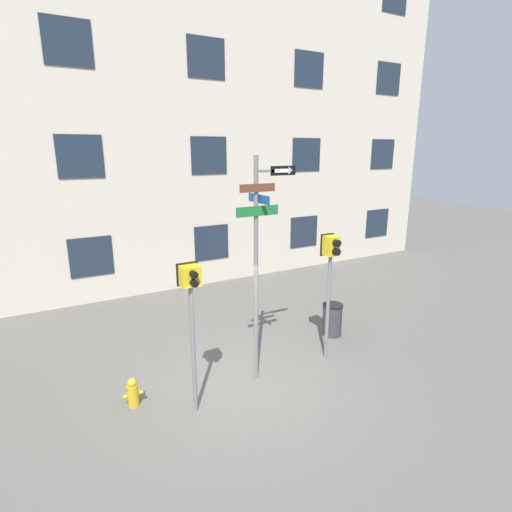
{
  "coord_description": "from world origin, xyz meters",
  "views": [
    {
      "loc": [
        -3.27,
        -6.42,
        4.7
      ],
      "look_at": [
        0.38,
        0.21,
        2.67
      ],
      "focal_mm": 28.0,
      "sensor_mm": 36.0,
      "label": 1
    }
  ],
  "objects_px": {
    "fire_hydrant": "(133,393)",
    "street_sign_pole": "(259,251)",
    "pedestrian_signal_left": "(191,299)",
    "pedestrian_signal_right": "(330,264)",
    "trash_bin": "(332,319)"
  },
  "relations": [
    {
      "from": "street_sign_pole",
      "to": "trash_bin",
      "type": "distance_m",
      "value": 3.61
    },
    {
      "from": "pedestrian_signal_right",
      "to": "trash_bin",
      "type": "xyz_separation_m",
      "value": [
        0.88,
        0.87,
        -1.85
      ]
    },
    {
      "from": "fire_hydrant",
      "to": "trash_bin",
      "type": "relative_size",
      "value": 0.68
    },
    {
      "from": "pedestrian_signal_left",
      "to": "trash_bin",
      "type": "distance_m",
      "value": 4.75
    },
    {
      "from": "pedestrian_signal_right",
      "to": "pedestrian_signal_left",
      "type": "bearing_deg",
      "value": -173.61
    },
    {
      "from": "street_sign_pole",
      "to": "trash_bin",
      "type": "relative_size",
      "value": 5.45
    },
    {
      "from": "pedestrian_signal_right",
      "to": "fire_hydrant",
      "type": "distance_m",
      "value": 4.78
    },
    {
      "from": "pedestrian_signal_right",
      "to": "street_sign_pole",
      "type": "bearing_deg",
      "value": 177.74
    },
    {
      "from": "pedestrian_signal_left",
      "to": "fire_hydrant",
      "type": "relative_size",
      "value": 4.93
    },
    {
      "from": "street_sign_pole",
      "to": "fire_hydrant",
      "type": "bearing_deg",
      "value": 174.48
    },
    {
      "from": "pedestrian_signal_right",
      "to": "fire_hydrant",
      "type": "height_order",
      "value": "pedestrian_signal_right"
    },
    {
      "from": "fire_hydrant",
      "to": "street_sign_pole",
      "type": "bearing_deg",
      "value": -5.52
    },
    {
      "from": "street_sign_pole",
      "to": "pedestrian_signal_left",
      "type": "height_order",
      "value": "street_sign_pole"
    },
    {
      "from": "street_sign_pole",
      "to": "fire_hydrant",
      "type": "xyz_separation_m",
      "value": [
        -2.58,
        0.25,
        -2.48
      ]
    },
    {
      "from": "street_sign_pole",
      "to": "pedestrian_signal_right",
      "type": "xyz_separation_m",
      "value": [
        1.75,
        -0.07,
        -0.48
      ]
    }
  ]
}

